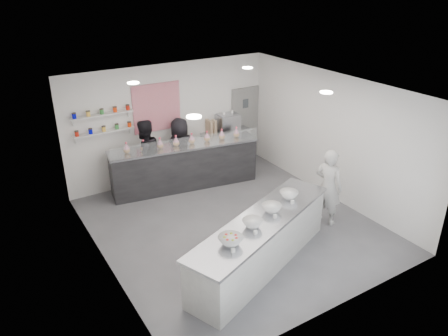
# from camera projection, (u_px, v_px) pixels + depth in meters

# --- Properties ---
(floor) EXTENTS (6.00, 6.00, 0.00)m
(floor) POSITION_uv_depth(u_px,v_px,m) (233.00, 225.00, 9.49)
(floor) COLOR #515156
(floor) RESTS_ON ground
(ceiling) EXTENTS (6.00, 6.00, 0.00)m
(ceiling) POSITION_uv_depth(u_px,v_px,m) (234.00, 90.00, 8.24)
(ceiling) COLOR white
(ceiling) RESTS_ON floor
(back_wall) EXTENTS (5.50, 0.00, 5.50)m
(back_wall) POSITION_uv_depth(u_px,v_px,m) (170.00, 122.00, 11.18)
(back_wall) COLOR white
(back_wall) RESTS_ON floor
(left_wall) EXTENTS (0.00, 6.00, 6.00)m
(left_wall) POSITION_uv_depth(u_px,v_px,m) (100.00, 196.00, 7.55)
(left_wall) COLOR white
(left_wall) RESTS_ON floor
(right_wall) EXTENTS (0.00, 6.00, 6.00)m
(right_wall) POSITION_uv_depth(u_px,v_px,m) (332.00, 137.00, 10.18)
(right_wall) COLOR white
(right_wall) RESTS_ON floor
(back_door) EXTENTS (0.88, 0.04, 2.10)m
(back_door) POSITION_uv_depth(u_px,v_px,m) (245.00, 124.00, 12.44)
(back_door) COLOR gray
(back_door) RESTS_ON floor
(pattern_panel) EXTENTS (1.25, 0.03, 1.20)m
(pattern_panel) POSITION_uv_depth(u_px,v_px,m) (157.00, 107.00, 10.81)
(pattern_panel) COLOR red
(pattern_panel) RESTS_ON back_wall
(jar_shelf_lower) EXTENTS (1.45, 0.22, 0.04)m
(jar_shelf_lower) POSITION_uv_depth(u_px,v_px,m) (104.00, 132.00, 10.23)
(jar_shelf_lower) COLOR silver
(jar_shelf_lower) RESTS_ON back_wall
(jar_shelf_upper) EXTENTS (1.45, 0.22, 0.04)m
(jar_shelf_upper) POSITION_uv_depth(u_px,v_px,m) (102.00, 115.00, 10.05)
(jar_shelf_upper) COLOR silver
(jar_shelf_upper) RESTS_ON back_wall
(preserve_jars) EXTENTS (1.45, 0.10, 0.56)m
(preserve_jars) POSITION_uv_depth(u_px,v_px,m) (103.00, 121.00, 10.09)
(preserve_jars) COLOR red
(preserve_jars) RESTS_ON jar_shelf_lower
(downlight_0) EXTENTS (0.24, 0.24, 0.02)m
(downlight_0) POSITION_uv_depth(u_px,v_px,m) (194.00, 117.00, 6.80)
(downlight_0) COLOR white
(downlight_0) RESTS_ON ceiling
(downlight_1) EXTENTS (0.24, 0.24, 0.02)m
(downlight_1) POSITION_uv_depth(u_px,v_px,m) (326.00, 92.00, 8.14)
(downlight_1) COLOR white
(downlight_1) RESTS_ON ceiling
(downlight_2) EXTENTS (0.24, 0.24, 0.02)m
(downlight_2) POSITION_uv_depth(u_px,v_px,m) (133.00, 83.00, 8.81)
(downlight_2) COLOR white
(downlight_2) RESTS_ON ceiling
(downlight_3) EXTENTS (0.24, 0.24, 0.02)m
(downlight_3) POSITION_uv_depth(u_px,v_px,m) (247.00, 68.00, 10.15)
(downlight_3) COLOR white
(downlight_3) RESTS_ON ceiling
(prep_counter) EXTENTS (3.70, 2.13, 1.00)m
(prep_counter) POSITION_uv_depth(u_px,v_px,m) (261.00, 243.00, 8.02)
(prep_counter) COLOR #A3A39F
(prep_counter) RESTS_ON floor
(back_bar) EXTENTS (3.77, 1.26, 1.15)m
(back_bar) POSITION_uv_depth(u_px,v_px,m) (185.00, 166.00, 10.93)
(back_bar) COLOR black
(back_bar) RESTS_ON floor
(sneeze_guard) EXTENTS (3.61, 0.60, 0.31)m
(sneeze_guard) POSITION_uv_depth(u_px,v_px,m) (188.00, 143.00, 10.36)
(sneeze_guard) COLOR white
(sneeze_guard) RESTS_ON back_bar
(espresso_ledge) EXTENTS (1.39, 0.44, 1.03)m
(espresso_ledge) POSITION_uv_depth(u_px,v_px,m) (226.00, 148.00, 12.16)
(espresso_ledge) COLOR #A3A39F
(espresso_ledge) RESTS_ON floor
(espresso_machine) EXTENTS (0.60, 0.41, 0.46)m
(espresso_machine) POSITION_uv_depth(u_px,v_px,m) (228.00, 123.00, 11.88)
(espresso_machine) COLOR #93969E
(espresso_machine) RESTS_ON espresso_ledge
(cup_stacks) EXTENTS (0.28, 0.24, 0.38)m
(cup_stacks) POSITION_uv_depth(u_px,v_px,m) (212.00, 127.00, 11.66)
(cup_stacks) COLOR tan
(cup_stacks) RESTS_ON espresso_ledge
(prep_bowls) EXTENTS (2.32, 1.29, 0.15)m
(prep_bowls) POSITION_uv_depth(u_px,v_px,m) (262.00, 216.00, 7.78)
(prep_bowls) COLOR white
(prep_bowls) RESTS_ON prep_counter
(label_cards) EXTENTS (2.01, 0.04, 0.07)m
(label_cards) POSITION_uv_depth(u_px,v_px,m) (270.00, 233.00, 7.34)
(label_cards) COLOR white
(label_cards) RESTS_ON prep_counter
(cookie_bags) EXTENTS (2.94, 0.63, 0.28)m
(cookie_bags) POSITION_uv_depth(u_px,v_px,m) (184.00, 140.00, 10.63)
(cookie_bags) COLOR pink
(cookie_bags) RESTS_ON back_bar
(woman_prep) EXTENTS (0.59, 0.72, 1.71)m
(woman_prep) POSITION_uv_depth(u_px,v_px,m) (328.00, 187.00, 9.28)
(woman_prep) COLOR #B7B5B0
(woman_prep) RESTS_ON floor
(staff_left) EXTENTS (1.04, 0.89, 1.87)m
(staff_left) POSITION_uv_depth(u_px,v_px,m) (145.00, 157.00, 10.54)
(staff_left) COLOR black
(staff_left) RESTS_ON floor
(staff_right) EXTENTS (0.84, 0.55, 1.70)m
(staff_right) POSITION_uv_depth(u_px,v_px,m) (180.00, 150.00, 11.17)
(staff_right) COLOR black
(staff_right) RESTS_ON floor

